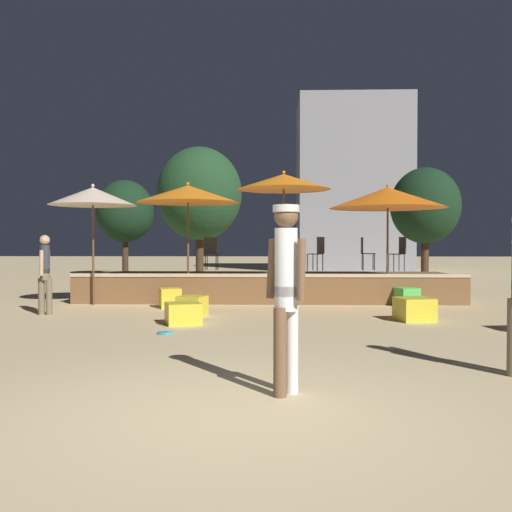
% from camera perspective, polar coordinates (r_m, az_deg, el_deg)
% --- Properties ---
extents(ground_plane, '(120.00, 120.00, 0.00)m').
position_cam_1_polar(ground_plane, '(5.09, -2.62, -15.59)').
color(ground_plane, '#D1B784').
extents(wooden_deck, '(9.61, 2.88, 0.75)m').
position_cam_1_polar(wooden_deck, '(15.11, 1.28, -3.06)').
color(wooden_deck, brown).
rests_on(wooden_deck, ground).
extents(patio_umbrella_0, '(2.52, 2.52, 2.97)m').
position_cam_1_polar(patio_umbrella_0, '(14.07, -6.82, 6.16)').
color(patio_umbrella_0, brown).
rests_on(patio_umbrella_0, ground).
extents(patio_umbrella_1, '(2.82, 2.82, 2.91)m').
position_cam_1_polar(patio_umbrella_1, '(14.21, 13.04, 5.69)').
color(patio_umbrella_1, brown).
rests_on(patio_umbrella_1, ground).
extents(patio_umbrella_2, '(2.28, 2.28, 3.24)m').
position_cam_1_polar(patio_umbrella_2, '(13.92, 2.78, 7.40)').
color(patio_umbrella_2, brown).
rests_on(patio_umbrella_2, ground).
extents(patio_umbrella_3, '(2.08, 2.08, 2.90)m').
position_cam_1_polar(patio_umbrella_3, '(14.23, -16.00, 5.74)').
color(patio_umbrella_3, brown).
rests_on(patio_umbrella_3, ground).
extents(cube_seat_0, '(0.76, 0.76, 0.39)m').
position_cam_1_polar(cube_seat_0, '(10.53, -7.29, -5.72)').
color(cube_seat_0, yellow).
rests_on(cube_seat_0, ground).
extents(cube_seat_2, '(0.63, 0.63, 0.41)m').
position_cam_1_polar(cube_seat_2, '(11.63, -6.41, -5.01)').
color(cube_seat_2, yellow).
rests_on(cube_seat_2, ground).
extents(cube_seat_3, '(0.75, 0.75, 0.44)m').
position_cam_1_polar(cube_seat_3, '(11.31, 15.56, -5.16)').
color(cube_seat_3, yellow).
rests_on(cube_seat_3, ground).
extents(cube_seat_4, '(0.58, 0.58, 0.43)m').
position_cam_1_polar(cube_seat_4, '(13.88, 14.87, -3.98)').
color(cube_seat_4, '#4CC651').
rests_on(cube_seat_4, ground).
extents(cube_seat_5, '(0.59, 0.59, 0.45)m').
position_cam_1_polar(cube_seat_5, '(13.22, -8.58, -4.18)').
color(cube_seat_5, yellow).
rests_on(cube_seat_5, ground).
extents(person_0, '(0.29, 0.42, 1.65)m').
position_cam_1_polar(person_0, '(12.52, -20.35, -1.53)').
color(person_0, '#72664C').
rests_on(person_0, ground).
extents(person_2, '(0.41, 0.36, 1.86)m').
position_cam_1_polar(person_2, '(5.53, 3.02, -2.88)').
color(person_2, brown).
rests_on(person_2, ground).
extents(bistro_chair_0, '(0.47, 0.47, 0.90)m').
position_cam_1_polar(bistro_chair_0, '(15.15, 6.22, 0.56)').
color(bistro_chair_0, '#47474C').
rests_on(bistro_chair_0, wooden_deck).
extents(bistro_chair_1, '(0.42, 0.42, 0.90)m').
position_cam_1_polar(bistro_chair_1, '(15.43, 14.17, 0.54)').
color(bistro_chair_1, '#2D3338').
rests_on(bistro_chair_1, wooden_deck).
extents(bistro_chair_2, '(0.40, 0.40, 0.90)m').
position_cam_1_polar(bistro_chair_2, '(15.56, -4.53, 0.58)').
color(bistro_chair_2, '#2D3338').
rests_on(bistro_chair_2, wooden_deck).
extents(bistro_chair_3, '(0.40, 0.40, 0.90)m').
position_cam_1_polar(bistro_chair_3, '(15.90, 10.83, 0.58)').
color(bistro_chair_3, '#2D3338').
rests_on(bistro_chair_3, wooden_deck).
extents(frisbee_disc, '(0.25, 0.25, 0.03)m').
position_cam_1_polar(frisbee_disc, '(9.49, -9.08, -7.59)').
color(frisbee_disc, '#33B2D8').
rests_on(frisbee_disc, ground).
extents(background_tree_0, '(3.01, 3.01, 4.91)m').
position_cam_1_polar(background_tree_0, '(20.51, -5.67, 6.20)').
color(background_tree_0, '#3D2B1C').
rests_on(background_tree_0, ground).
extents(background_tree_1, '(2.58, 2.58, 4.36)m').
position_cam_1_polar(background_tree_1, '(26.63, -12.97, 4.35)').
color(background_tree_1, '#3D2B1C').
rests_on(background_tree_1, ground).
extents(background_tree_2, '(2.53, 2.53, 4.26)m').
position_cam_1_polar(background_tree_2, '(21.85, 16.57, 4.81)').
color(background_tree_2, '#3D2B1C').
rests_on(background_tree_2, ground).
extents(distant_building, '(5.81, 4.69, 9.11)m').
position_cam_1_polar(distant_building, '(31.37, 9.57, 6.88)').
color(distant_building, gray).
rests_on(distant_building, ground).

